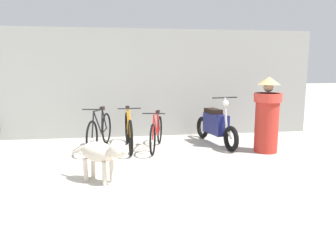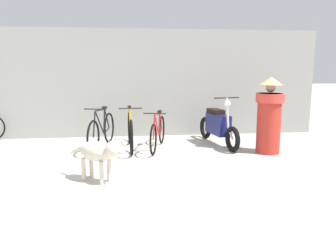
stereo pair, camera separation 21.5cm
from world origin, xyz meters
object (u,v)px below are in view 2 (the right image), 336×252
Objects in this scene: bicycle_1 at (130,131)px; person_in_robes at (269,115)px; motorcycle at (218,126)px; bicycle_0 at (102,131)px; bicycle_2 at (158,133)px; stray_dog at (100,152)px.

person_in_robes is (2.79, -0.67, 0.40)m from bicycle_1.
bicycle_0 is at bearing -99.45° from motorcycle.
person_in_robes is (0.82, -0.82, 0.34)m from motorcycle.
bicycle_2 is 0.86× the size of motorcycle.
bicycle_0 is 1.93× the size of stray_dog.
person_in_robes reaches higher than bicycle_2.
stray_dog is at bearing -58.20° from motorcycle.
person_in_robes is (2.20, -0.58, 0.43)m from bicycle_2.
person_in_robes is (3.24, 1.40, 0.31)m from stray_dog.
person_in_robes reaches higher than motorcycle.
bicycle_0 is 0.97× the size of bicycle_1.
stray_dog is 0.59× the size of person_in_robes.
stray_dog is at bearing 17.02° from bicycle_0.
person_in_robes reaches higher than stray_dog.
person_in_robes is at bearing 89.86° from bicycle_2.
bicycle_2 is at bearing 100.31° from stray_dog.
motorcycle reaches higher than stray_dog.
motorcycle is 1.24× the size of person_in_robes.
stray_dog is (0.15, -2.16, 0.09)m from bicycle_0.
motorcycle is 1.21m from person_in_robes.
bicycle_2 is at bearing 94.17° from bicycle_0.
bicycle_0 is at bearing -100.86° from bicycle_1.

